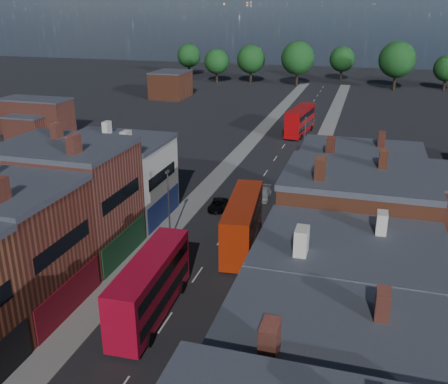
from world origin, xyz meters
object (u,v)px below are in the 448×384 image
Objects in this scene: bus_1 at (243,222)px; bus_2 at (300,120)px; car_2 at (218,205)px; car_3 at (263,194)px; bus_0 at (150,285)px.

bus_1 reaches higher than bus_2.
bus_1 is at bearing -62.87° from car_2.
bus_2 is at bearing 80.47° from car_2.
car_3 is (0.31, -36.39, -2.22)m from bus_2.
bus_0 is 0.96× the size of bus_2.
bus_1 is 11.17m from car_2.
car_2 is 0.93× the size of car_3.
bus_0 is 0.95× the size of bus_1.
bus_1 is at bearing 71.03° from bus_0.
bus_2 is 2.96× the size of car_2.
bus_2 reaches higher than bus_0.
car_2 is 6.97m from car_3.
bus_1 is at bearing -81.52° from bus_2.
bus_0 is at bearing -113.21° from bus_1.
bus_2 is (-1.22, 50.96, -0.05)m from bus_1.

